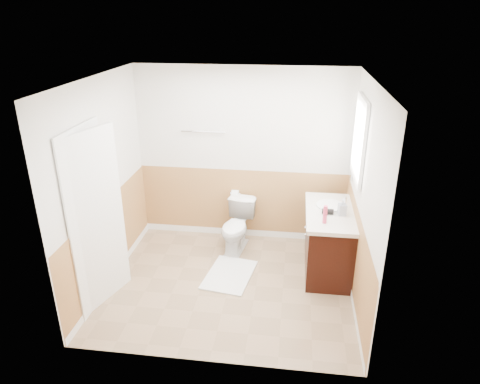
# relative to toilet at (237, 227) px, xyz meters

# --- Properties ---
(floor) EXTENTS (3.00, 3.00, 0.00)m
(floor) POSITION_rel_toilet_xyz_m (0.03, -0.87, -0.35)
(floor) COLOR #8C7051
(floor) RESTS_ON ground
(ceiling) EXTENTS (3.00, 3.00, 0.00)m
(ceiling) POSITION_rel_toilet_xyz_m (0.03, -0.87, 2.15)
(ceiling) COLOR white
(ceiling) RESTS_ON floor
(wall_back) EXTENTS (3.00, 0.00, 3.00)m
(wall_back) POSITION_rel_toilet_xyz_m (0.03, 0.43, 0.90)
(wall_back) COLOR silver
(wall_back) RESTS_ON floor
(wall_front) EXTENTS (3.00, 0.00, 3.00)m
(wall_front) POSITION_rel_toilet_xyz_m (0.03, -2.17, 0.90)
(wall_front) COLOR silver
(wall_front) RESTS_ON floor
(wall_left) EXTENTS (0.00, 3.00, 3.00)m
(wall_left) POSITION_rel_toilet_xyz_m (-1.47, -0.87, 0.90)
(wall_left) COLOR silver
(wall_left) RESTS_ON floor
(wall_right) EXTENTS (0.00, 3.00, 3.00)m
(wall_right) POSITION_rel_toilet_xyz_m (1.53, -0.87, 0.90)
(wall_right) COLOR silver
(wall_right) RESTS_ON floor
(wainscot_back) EXTENTS (3.00, 0.00, 3.00)m
(wainscot_back) POSITION_rel_toilet_xyz_m (0.03, 0.41, 0.15)
(wainscot_back) COLOR #A37A41
(wainscot_back) RESTS_ON floor
(wainscot_front) EXTENTS (3.00, 0.00, 3.00)m
(wainscot_front) POSITION_rel_toilet_xyz_m (0.03, -2.16, 0.15)
(wainscot_front) COLOR #A37A41
(wainscot_front) RESTS_ON floor
(wainscot_left) EXTENTS (0.00, 2.60, 2.60)m
(wainscot_left) POSITION_rel_toilet_xyz_m (-1.46, -0.87, 0.15)
(wainscot_left) COLOR #A37A41
(wainscot_left) RESTS_ON floor
(wainscot_right) EXTENTS (0.00, 2.60, 2.60)m
(wainscot_right) POSITION_rel_toilet_xyz_m (1.52, -0.87, 0.15)
(wainscot_right) COLOR #A37A41
(wainscot_right) RESTS_ON floor
(toilet) EXTENTS (0.50, 0.74, 0.70)m
(toilet) POSITION_rel_toilet_xyz_m (0.00, 0.00, 0.00)
(toilet) COLOR white
(toilet) RESTS_ON floor
(bath_mat) EXTENTS (0.67, 0.88, 0.02)m
(bath_mat) POSITION_rel_toilet_xyz_m (0.00, -0.69, -0.34)
(bath_mat) COLOR white
(bath_mat) RESTS_ON floor
(vanity_cabinet) EXTENTS (0.55, 1.10, 0.80)m
(vanity_cabinet) POSITION_rel_toilet_xyz_m (1.24, -0.38, 0.05)
(vanity_cabinet) COLOR black
(vanity_cabinet) RESTS_ON floor
(vanity_knob_left) EXTENTS (0.03, 0.03, 0.03)m
(vanity_knob_left) POSITION_rel_toilet_xyz_m (0.94, -0.48, 0.20)
(vanity_knob_left) COLOR silver
(vanity_knob_left) RESTS_ON vanity_cabinet
(vanity_knob_right) EXTENTS (0.03, 0.03, 0.03)m
(vanity_knob_right) POSITION_rel_toilet_xyz_m (0.94, -0.28, 0.20)
(vanity_knob_right) COLOR white
(vanity_knob_right) RESTS_ON vanity_cabinet
(countertop) EXTENTS (0.60, 1.15, 0.05)m
(countertop) POSITION_rel_toilet_xyz_m (1.23, -0.38, 0.47)
(countertop) COLOR silver
(countertop) RESTS_ON vanity_cabinet
(sink_basin) EXTENTS (0.36, 0.36, 0.02)m
(sink_basin) POSITION_rel_toilet_xyz_m (1.24, -0.23, 0.51)
(sink_basin) COLOR white
(sink_basin) RESTS_ON countertop
(faucet) EXTENTS (0.02, 0.02, 0.14)m
(faucet) POSITION_rel_toilet_xyz_m (1.42, -0.23, 0.57)
(faucet) COLOR silver
(faucet) RESTS_ON countertop
(lotion_bottle) EXTENTS (0.05, 0.05, 0.22)m
(lotion_bottle) POSITION_rel_toilet_xyz_m (1.14, -0.72, 0.61)
(lotion_bottle) COLOR #CA3454
(lotion_bottle) RESTS_ON countertop
(soap_dispenser) EXTENTS (0.11, 0.11, 0.21)m
(soap_dispenser) POSITION_rel_toilet_xyz_m (1.36, -0.47, 0.60)
(soap_dispenser) COLOR #8F95A1
(soap_dispenser) RESTS_ON countertop
(hair_dryer_body) EXTENTS (0.14, 0.07, 0.07)m
(hair_dryer_body) POSITION_rel_toilet_xyz_m (1.19, -0.47, 0.53)
(hair_dryer_body) COLOR black
(hair_dryer_body) RESTS_ON countertop
(hair_dryer_handle) EXTENTS (0.03, 0.03, 0.07)m
(hair_dryer_handle) POSITION_rel_toilet_xyz_m (1.16, -0.48, 0.50)
(hair_dryer_handle) COLOR black
(hair_dryer_handle) RESTS_ON countertop
(mirror_panel) EXTENTS (0.02, 0.35, 0.90)m
(mirror_panel) POSITION_rel_toilet_xyz_m (1.50, 0.23, 1.20)
(mirror_panel) COLOR silver
(mirror_panel) RESTS_ON wall_right
(window_frame) EXTENTS (0.04, 0.80, 1.00)m
(window_frame) POSITION_rel_toilet_xyz_m (1.50, -0.29, 1.40)
(window_frame) COLOR white
(window_frame) RESTS_ON wall_right
(window_glass) EXTENTS (0.01, 0.70, 0.90)m
(window_glass) POSITION_rel_toilet_xyz_m (1.51, -0.29, 1.40)
(window_glass) COLOR white
(window_glass) RESTS_ON wall_right
(door) EXTENTS (0.29, 0.78, 2.04)m
(door) POSITION_rel_toilet_xyz_m (-1.37, -1.32, 0.67)
(door) COLOR white
(door) RESTS_ON wall_left
(door_frame) EXTENTS (0.02, 0.92, 2.10)m
(door_frame) POSITION_rel_toilet_xyz_m (-1.45, -1.32, 0.68)
(door_frame) COLOR white
(door_frame) RESTS_ON wall_left
(door_knob) EXTENTS (0.06, 0.06, 0.06)m
(door_knob) POSITION_rel_toilet_xyz_m (-1.31, -0.99, 0.60)
(door_knob) COLOR silver
(door_knob) RESTS_ON door
(towel_bar) EXTENTS (0.62, 0.02, 0.02)m
(towel_bar) POSITION_rel_toilet_xyz_m (-0.52, 0.37, 1.25)
(towel_bar) COLOR silver
(towel_bar) RESTS_ON wall_back
(tp_holder_bar) EXTENTS (0.14, 0.02, 0.02)m
(tp_holder_bar) POSITION_rel_toilet_xyz_m (-0.07, 0.35, 0.35)
(tp_holder_bar) COLOR silver
(tp_holder_bar) RESTS_ON wall_back
(tp_roll) EXTENTS (0.10, 0.11, 0.11)m
(tp_roll) POSITION_rel_toilet_xyz_m (-0.07, 0.35, 0.35)
(tp_roll) COLOR white
(tp_roll) RESTS_ON tp_holder_bar
(tp_sheet) EXTENTS (0.10, 0.01, 0.16)m
(tp_sheet) POSITION_rel_toilet_xyz_m (-0.07, 0.35, 0.24)
(tp_sheet) COLOR white
(tp_sheet) RESTS_ON tp_roll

